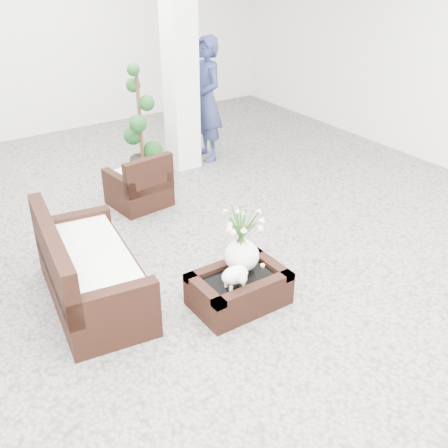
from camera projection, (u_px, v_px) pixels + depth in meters
ground at (219, 271)px, 5.86m from camera, size 11.00×11.00×0.00m
column at (179, 50)px, 7.65m from camera, size 0.40×0.40×3.50m
coffee_table at (239, 290)px, 5.27m from camera, size 0.90×0.60×0.31m
sheep_figurine at (235, 277)px, 5.02m from camera, size 0.28×0.23×0.21m
planter_narcissus at (242, 234)px, 5.13m from camera, size 0.44×0.44×0.80m
tealight at (263, 265)px, 5.35m from camera, size 0.04×0.04×0.03m
armchair at (138, 179)px, 7.11m from camera, size 0.76×0.74×0.74m
loveseat at (91, 262)px, 5.20m from camera, size 1.01×1.75×0.89m
topiary at (140, 121)px, 7.81m from camera, size 0.43×0.43×1.62m
shopper at (206, 100)px, 8.32m from camera, size 0.53×0.74×1.90m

